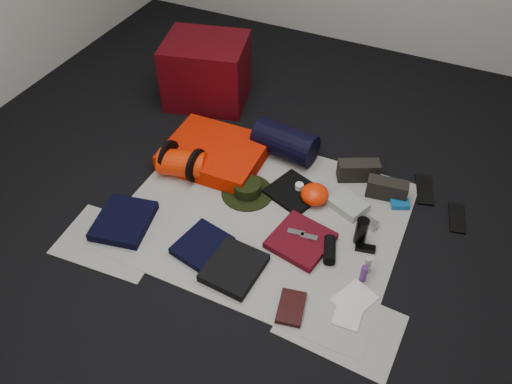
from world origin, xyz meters
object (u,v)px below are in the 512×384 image
at_px(stuff_sack, 182,163).
at_px(water_bottle, 361,231).
at_px(compact_camera, 369,223).
at_px(red_cabinet, 207,71).
at_px(sleeping_pad, 215,153).
at_px(navy_duffel, 285,142).
at_px(paperback_book, 291,307).

height_order(stuff_sack, water_bottle, water_bottle).
relative_size(water_bottle, compact_camera, 1.80).
relative_size(red_cabinet, sleeping_pad, 0.92).
bearing_deg(compact_camera, navy_duffel, 170.59).
bearing_deg(compact_camera, stuff_sack, -157.46).
bearing_deg(water_bottle, paperback_book, -107.75).
bearing_deg(red_cabinet, stuff_sack, -86.29).
bearing_deg(water_bottle, stuff_sack, 176.80).
distance_m(red_cabinet, sleeping_pad, 0.74).
bearing_deg(red_cabinet, paperback_book, -63.02).
bearing_deg(paperback_book, water_bottle, 61.10).
bearing_deg(sleeping_pad, compact_camera, -7.00).
bearing_deg(sleeping_pad, paperback_book, -43.64).
bearing_deg(paperback_book, compact_camera, 63.22).
bearing_deg(stuff_sack, compact_camera, 3.55).
xyz_separation_m(sleeping_pad, navy_duffel, (0.40, 0.24, 0.05)).
bearing_deg(water_bottle, navy_duffel, 142.62).
relative_size(water_bottle, paperback_book, 0.89).
relative_size(sleeping_pad, stuff_sack, 2.12).
xyz_separation_m(water_bottle, compact_camera, (0.02, 0.14, -0.07)).
height_order(compact_camera, paperback_book, compact_camera).
bearing_deg(paperback_book, navy_duffel, 103.14).
bearing_deg(sleeping_pad, red_cabinet, 122.36).
bearing_deg(stuff_sack, sleeping_pad, 59.97).
relative_size(red_cabinet, compact_camera, 5.93).
distance_m(sleeping_pad, water_bottle, 1.11).
relative_size(sleeping_pad, paperback_book, 3.17).
bearing_deg(red_cabinet, compact_camera, -40.91).
xyz_separation_m(navy_duffel, paperback_book, (0.49, -1.09, -0.09)).
relative_size(navy_duffel, compact_camera, 4.27).
height_order(sleeping_pad, navy_duffel, navy_duffel).
height_order(sleeping_pad, paperback_book, sleeping_pad).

